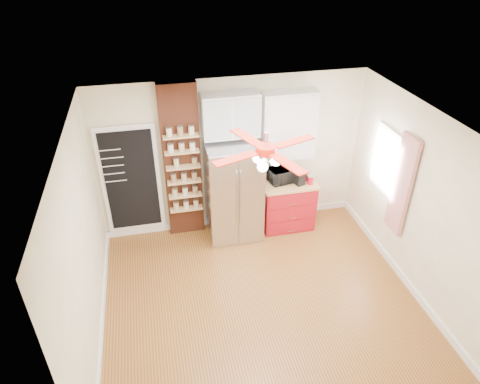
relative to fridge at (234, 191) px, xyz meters
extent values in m
plane|color=#946225|center=(0.05, -1.63, -0.88)|extent=(4.50, 4.50, 0.00)
plane|color=white|center=(0.05, -1.63, 1.83)|extent=(4.50, 4.50, 0.00)
cube|color=#FFF4CD|center=(0.05, 0.37, 0.48)|extent=(4.50, 0.02, 2.70)
cube|color=#FFF4CD|center=(0.05, -3.63, 0.48)|extent=(4.50, 0.02, 2.70)
cube|color=#FFF4CD|center=(-2.20, -1.63, 0.48)|extent=(0.02, 4.00, 2.70)
cube|color=#FFF4CD|center=(2.30, -1.63, 0.48)|extent=(0.02, 4.00, 2.70)
cube|color=white|center=(-1.65, 0.34, 0.23)|extent=(0.95, 0.04, 1.95)
cube|color=black|center=(-1.65, 0.32, 0.23)|extent=(0.82, 0.02, 1.78)
cube|color=brown|center=(-0.80, 0.29, 0.48)|extent=(0.60, 0.16, 2.70)
cube|color=silver|center=(0.00, 0.00, 0.00)|extent=(0.90, 0.70, 1.75)
cube|color=white|center=(0.00, 0.20, 1.27)|extent=(0.90, 0.35, 0.70)
cube|color=#A5101B|center=(0.97, 0.05, -0.45)|extent=(0.90, 0.60, 0.86)
cube|color=tan|center=(0.97, 0.05, 0.01)|extent=(0.94, 0.64, 0.04)
cube|color=white|center=(0.97, 0.22, 1.00)|extent=(0.90, 0.30, 1.15)
cube|color=white|center=(2.28, -0.73, 0.68)|extent=(0.04, 0.75, 1.05)
cube|color=red|center=(2.23, -1.28, 0.57)|extent=(0.06, 0.40, 1.55)
cylinder|color=silver|center=(0.05, -1.63, 1.68)|extent=(0.05, 0.05, 0.20)
cylinder|color=#A81A0A|center=(0.05, -1.63, 1.56)|extent=(0.24, 0.24, 0.10)
sphere|color=white|center=(0.05, -1.63, 1.40)|extent=(0.13, 0.13, 0.13)
imported|color=black|center=(0.87, 0.10, 0.15)|extent=(0.52, 0.40, 0.25)
cube|color=black|center=(1.12, -0.04, 0.15)|extent=(0.19, 0.22, 0.26)
cylinder|color=red|center=(1.31, -0.09, 0.10)|extent=(0.13, 0.13, 0.14)
cylinder|color=red|center=(1.32, 0.03, 0.09)|extent=(0.12, 0.12, 0.12)
cylinder|color=beige|center=(-0.90, 0.15, 0.57)|extent=(0.09, 0.09, 0.14)
cylinder|color=#997D4E|center=(-0.61, 0.17, 0.56)|extent=(0.11, 0.11, 0.12)
camera|label=1|loc=(-1.23, -5.95, 3.78)|focal=32.00mm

